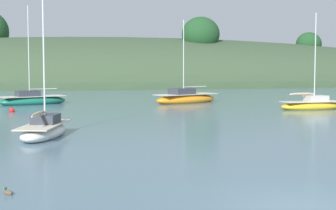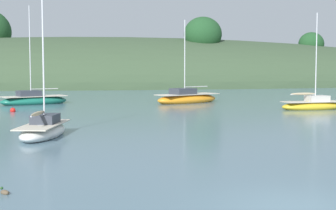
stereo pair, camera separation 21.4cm
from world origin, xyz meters
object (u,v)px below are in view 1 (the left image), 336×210
sailboat_yellow_far (44,130)px  sailboat_teal_outer (32,100)px  sailboat_grey_yawl (312,105)px  duck_lone_left (8,192)px  mooring_buoy_outer (12,110)px  sailboat_blue_center (186,98)px

sailboat_yellow_far → sailboat_teal_outer: sailboat_teal_outer is taller
sailboat_grey_yawl → duck_lone_left: (-21.78, -25.85, -0.31)m
sailboat_yellow_far → mooring_buoy_outer: bearing=102.6°
sailboat_grey_yawl → sailboat_teal_outer: bearing=157.4°
sailboat_blue_center → sailboat_yellow_far: sailboat_blue_center is taller
sailboat_yellow_far → sailboat_teal_outer: size_ratio=0.85×
sailboat_grey_yawl → duck_lone_left: size_ratio=22.58×
sailboat_blue_center → sailboat_teal_outer: (-14.96, 0.59, -0.03)m
sailboat_blue_center → sailboat_grey_yawl: (8.99, -9.35, -0.07)m
sailboat_grey_yawl → duck_lone_left: bearing=-130.1°
mooring_buoy_outer → duck_lone_left: 27.78m
sailboat_yellow_far → sailboat_teal_outer: (-2.45, 23.40, 0.04)m
sailboat_blue_center → mooring_buoy_outer: bearing=-154.5°
sailboat_yellow_far → duck_lone_left: (-0.29, -12.40, -0.31)m
sailboat_teal_outer → mooring_buoy_outer: size_ratio=17.83×
mooring_buoy_outer → sailboat_teal_outer: bearing=83.3°
sailboat_blue_center → sailboat_teal_outer: size_ratio=0.88×
sailboat_yellow_far → sailboat_teal_outer: bearing=96.0°
sailboat_grey_yawl → sailboat_teal_outer: sailboat_teal_outer is taller
sailboat_grey_yawl → mooring_buoy_outer: 24.97m
sailboat_teal_outer → mooring_buoy_outer: bearing=-96.7°
duck_lone_left → sailboat_teal_outer: bearing=93.5°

